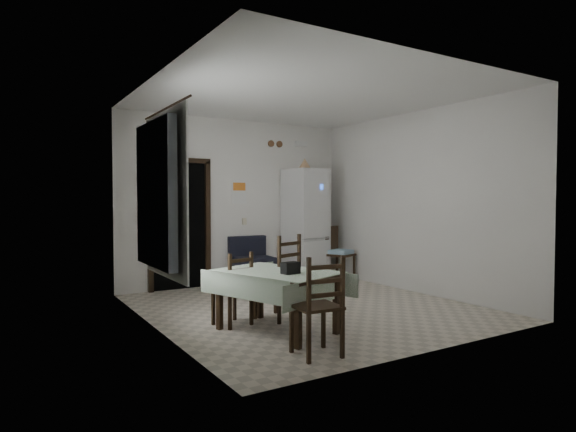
% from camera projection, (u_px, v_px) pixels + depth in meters
% --- Properties ---
extents(ground, '(4.50, 4.50, 0.00)m').
position_uv_depth(ground, '(307.00, 307.00, 6.65)').
color(ground, '#C0B39D').
rests_on(ground, ground).
extents(ceiling, '(4.20, 4.50, 0.02)m').
position_uv_depth(ceiling, '(307.00, 96.00, 6.55)').
color(ceiling, white).
rests_on(ceiling, ground).
extents(wall_back, '(4.20, 0.02, 2.90)m').
position_uv_depth(wall_back, '(236.00, 202.00, 8.52)').
color(wall_back, white).
rests_on(wall_back, ground).
extents(wall_front, '(4.20, 0.02, 2.90)m').
position_uv_depth(wall_front, '(436.00, 204.00, 4.69)').
color(wall_front, white).
rests_on(wall_front, ground).
extents(wall_left, '(0.02, 4.50, 2.90)m').
position_uv_depth(wall_left, '(155.00, 203.00, 5.50)').
color(wall_left, white).
rests_on(wall_left, ground).
extents(wall_right, '(0.02, 4.50, 2.90)m').
position_uv_depth(wall_right, '(416.00, 202.00, 7.70)').
color(wall_right, white).
rests_on(wall_right, ground).
extents(doorway, '(1.06, 0.52, 2.22)m').
position_uv_depth(doorway, '(175.00, 225.00, 8.16)').
color(doorway, black).
rests_on(doorway, ground).
extents(window_recess, '(0.10, 1.20, 1.60)m').
position_uv_depth(window_recess, '(155.00, 194.00, 5.30)').
color(window_recess, silver).
rests_on(window_recess, ground).
extents(curtain, '(0.02, 1.45, 1.85)m').
position_uv_depth(curtain, '(165.00, 194.00, 5.36)').
color(curtain, silver).
rests_on(curtain, ground).
extents(curtain_rod, '(0.02, 1.60, 0.02)m').
position_uv_depth(curtain_rod, '(165.00, 109.00, 5.33)').
color(curtain_rod, black).
rests_on(curtain_rod, ground).
extents(calendar, '(0.28, 0.02, 0.40)m').
position_uv_depth(calendar, '(239.00, 192.00, 8.53)').
color(calendar, white).
rests_on(calendar, ground).
extents(calendar_image, '(0.24, 0.01, 0.14)m').
position_uv_depth(calendar_image, '(239.00, 187.00, 8.52)').
color(calendar_image, orange).
rests_on(calendar_image, ground).
extents(light_switch, '(0.08, 0.02, 0.12)m').
position_uv_depth(light_switch, '(244.00, 221.00, 8.60)').
color(light_switch, beige).
rests_on(light_switch, ground).
extents(vent_left, '(0.12, 0.03, 0.12)m').
position_uv_depth(vent_left, '(271.00, 144.00, 8.84)').
color(vent_left, brown).
rests_on(vent_left, ground).
extents(vent_right, '(0.12, 0.03, 0.12)m').
position_uv_depth(vent_right, '(279.00, 144.00, 8.93)').
color(vent_right, brown).
rests_on(vent_right, ground).
extents(emergency_light, '(0.25, 0.07, 0.09)m').
position_uv_depth(emergency_light, '(301.00, 144.00, 9.15)').
color(emergency_light, white).
rests_on(emergency_light, ground).
extents(fridge, '(0.75, 0.75, 2.05)m').
position_uv_depth(fridge, '(305.00, 225.00, 8.92)').
color(fridge, silver).
rests_on(fridge, ground).
extents(tan_cone, '(0.27, 0.27, 0.20)m').
position_uv_depth(tan_cone, '(305.00, 164.00, 8.87)').
color(tan_cone, tan).
rests_on(tan_cone, fridge).
extents(navy_seat, '(0.74, 0.72, 0.84)m').
position_uv_depth(navy_seat, '(253.00, 261.00, 8.37)').
color(navy_seat, black).
rests_on(navy_seat, ground).
extents(corner_chair, '(0.56, 0.56, 0.99)m').
position_uv_depth(corner_chair, '(341.00, 253.00, 8.86)').
color(corner_chair, black).
rests_on(corner_chair, ground).
extents(dining_table, '(1.26, 1.54, 0.69)m').
position_uv_depth(dining_table, '(277.00, 301.00, 5.41)').
color(dining_table, '#ACC1A5').
rests_on(dining_table, ground).
extents(black_bag, '(0.21, 0.14, 0.13)m').
position_uv_depth(black_bag, '(290.00, 268.00, 5.20)').
color(black_bag, black).
rests_on(black_bag, dining_table).
extents(dining_chair_far_left, '(0.45, 0.45, 0.88)m').
position_uv_depth(dining_chair_far_left, '(232.00, 288.00, 5.71)').
color(dining_chair_far_left, black).
rests_on(dining_chair_far_left, ground).
extents(dining_chair_far_right, '(0.58, 0.58, 1.06)m').
position_uv_depth(dining_chair_far_right, '(277.00, 276.00, 6.01)').
color(dining_chair_far_right, black).
rests_on(dining_chair_far_right, ground).
extents(dining_chair_near_head, '(0.46, 0.46, 0.97)m').
position_uv_depth(dining_chair_near_head, '(316.00, 305.00, 4.59)').
color(dining_chair_near_head, black).
rests_on(dining_chair_near_head, ground).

